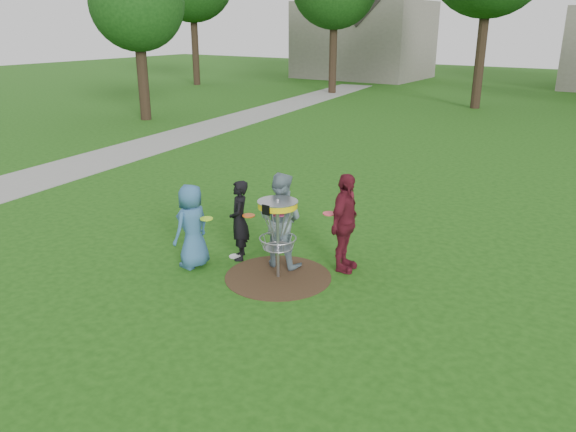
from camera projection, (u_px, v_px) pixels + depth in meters
The scene contains 10 objects.
ground at pixel (278, 277), 9.45m from camera, with size 100.00×100.00×0.00m, color #19470F.
dirt_patch at pixel (278, 277), 9.45m from camera, with size 1.80×1.80×0.01m, color #47331E.
concrete_path at pixel (181, 136), 20.98m from camera, with size 2.20×40.00×0.02m, color #9E9E99.
player_blue at pixel (192, 226), 9.64m from camera, with size 0.72×0.47×1.48m, color #325F8B.
player_black at pixel (239, 220), 9.96m from camera, with size 0.53×0.35×1.46m, color black.
player_grey at pixel (280, 220), 9.67m from camera, with size 0.82×0.64×1.68m, color gray.
player_maroon at pixel (345, 223), 9.46m from camera, with size 1.00×0.42×1.71m, color maroon.
disc_on_grass at pixel (235, 256), 10.26m from camera, with size 0.22×0.22×0.02m, color silver.
disc_golf_basket at pixel (278, 220), 9.12m from camera, with size 0.66×0.67×1.38m.
held_discs at pixel (265, 216), 9.47m from camera, with size 2.02×1.25×0.18m.
Camera 1 is at (4.92, -7.05, 4.07)m, focal length 35.00 mm.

